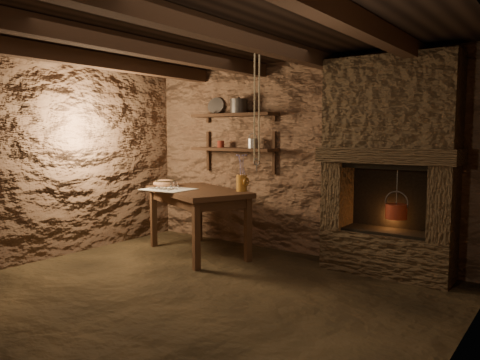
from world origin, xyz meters
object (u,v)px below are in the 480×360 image
Objects in this scene: work_table at (198,219)px; wooden_bowl at (165,183)px; iron_stockpot at (239,107)px; red_pot at (396,210)px; stoneware_jug at (242,175)px.

work_table is 0.70m from wooden_bowl.
iron_stockpot is 2.42m from red_pot.
red_pot reaches higher than wooden_bowl.
wooden_bowl is 1.39m from iron_stockpot.
red_pot is (1.74, 0.34, -0.30)m from stoneware_jug.
iron_stockpot is (0.19, 0.62, 1.41)m from work_table.
stoneware_jug reaches higher than wooden_bowl.
stoneware_jug is 2.03× the size of iron_stockpot.
work_table is 3.02× the size of red_pot.
red_pot is at bearing -1.98° from stoneware_jug.
wooden_bowl is 0.59× the size of red_pot.
iron_stockpot reaches higher than stoneware_jug.
wooden_bowl is at bearing 175.22° from stoneware_jug.
stoneware_jug is at bearing -169.03° from red_pot.
stoneware_jug is 1.03m from iron_stockpot.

